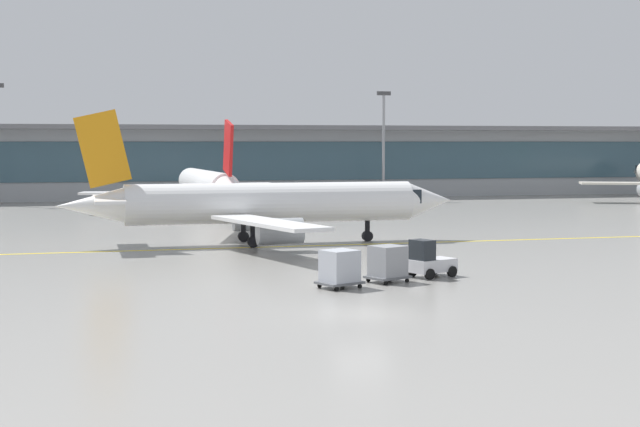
# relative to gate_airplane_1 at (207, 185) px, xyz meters

# --- Properties ---
(ground_plane) EXTENTS (400.00, 400.00, 0.00)m
(ground_plane) POSITION_rel_gate_airplane_1_xyz_m (-0.08, -61.29, -2.87)
(ground_plane) COLOR gray
(taxiway_centreline_stripe) EXTENTS (109.98, 2.96, 0.01)m
(taxiway_centreline_stripe) POSITION_rel_gate_airplane_1_xyz_m (1.04, -34.83, -2.87)
(taxiway_centreline_stripe) COLOR yellow
(taxiway_centreline_stripe) RESTS_ON ground_plane
(terminal_concourse) EXTENTS (217.15, 11.00, 9.60)m
(terminal_concourse) POSITION_rel_gate_airplane_1_xyz_m (-0.08, 24.91, 2.05)
(terminal_concourse) COLOR #9EA3A8
(terminal_concourse) RESTS_ON ground_plane
(gate_airplane_1) EXTENTS (26.83, 28.92, 9.58)m
(gate_airplane_1) POSITION_rel_gate_airplane_1_xyz_m (0.00, 0.00, 0.00)
(gate_airplane_1) COLOR white
(gate_airplane_1) RESTS_ON ground_plane
(taxiing_regional_jet) EXTENTS (29.19, 27.19, 9.68)m
(taxiing_regional_jet) POSITION_rel_gate_airplane_1_xyz_m (0.66, -32.84, 0.03)
(taxiing_regional_jet) COLOR white
(taxiing_regional_jet) RESTS_ON ground_plane
(baggage_tug) EXTENTS (2.95, 2.42, 2.10)m
(baggage_tug) POSITION_rel_gate_airplane_1_xyz_m (6.47, -51.58, -1.98)
(baggage_tug) COLOR silver
(baggage_tug) RESTS_ON ground_plane
(cargo_dolly_lead) EXTENTS (2.57, 2.32, 1.94)m
(cargo_dolly_lead) POSITION_rel_gate_airplane_1_xyz_m (3.71, -52.83, -1.82)
(cargo_dolly_lead) COLOR #595B60
(cargo_dolly_lead) RESTS_ON ground_plane
(cargo_dolly_trailing) EXTENTS (2.57, 2.32, 1.94)m
(cargo_dolly_trailing) POSITION_rel_gate_airplane_1_xyz_m (0.75, -54.17, -1.82)
(cargo_dolly_trailing) COLOR #595B60
(cargo_dolly_trailing) RESTS_ON ground_plane
(apron_light_mast_2) EXTENTS (1.80, 0.36, 13.88)m
(apron_light_mast_2) POSITION_rel_gate_airplane_1_xyz_m (24.34, 15.61, 4.75)
(apron_light_mast_2) COLOR gray
(apron_light_mast_2) RESTS_ON ground_plane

